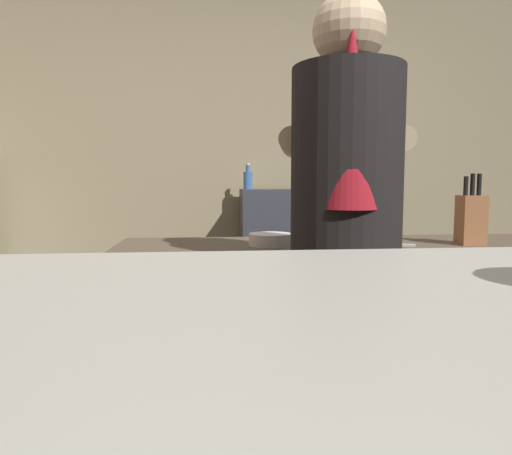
{
  "coord_description": "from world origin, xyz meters",
  "views": [
    {
      "loc": [
        -0.32,
        -1.24,
        1.16
      ],
      "look_at": [
        -0.27,
        -0.75,
        1.12
      ],
      "focal_mm": 32.9,
      "sensor_mm": 36.0,
      "label": 1
    }
  ],
  "objects_px": {
    "bartender": "(345,235)",
    "knife_block": "(471,218)",
    "bottle_olive_oil": "(248,179)",
    "bottle_hot_sauce": "(343,178)",
    "chefs_knife": "(384,244)",
    "mixing_bowl": "(270,239)",
    "bottle_vinegar": "(298,174)",
    "bottle_soy": "(320,175)"
  },
  "relations": [
    {
      "from": "bartender",
      "to": "knife_block",
      "type": "distance_m",
      "value": 0.74
    },
    {
      "from": "bottle_olive_oil",
      "to": "bottle_hot_sauce",
      "type": "relative_size",
      "value": 0.86
    },
    {
      "from": "chefs_knife",
      "to": "bottle_hot_sauce",
      "type": "relative_size",
      "value": 1.18
    },
    {
      "from": "bottle_olive_oil",
      "to": "bartender",
      "type": "bearing_deg",
      "value": -85.08
    },
    {
      "from": "mixing_bowl",
      "to": "bottle_vinegar",
      "type": "distance_m",
      "value": 1.35
    },
    {
      "from": "mixing_bowl",
      "to": "bottle_soy",
      "type": "xyz_separation_m",
      "value": [
        0.5,
        1.27,
        0.28
      ]
    },
    {
      "from": "bottle_vinegar",
      "to": "bottle_olive_oil",
      "type": "bearing_deg",
      "value": 164.39
    },
    {
      "from": "bottle_vinegar",
      "to": "mixing_bowl",
      "type": "bearing_deg",
      "value": -105.54
    },
    {
      "from": "knife_block",
      "to": "chefs_knife",
      "type": "bearing_deg",
      "value": 177.13
    },
    {
      "from": "knife_block",
      "to": "bottle_hot_sauce",
      "type": "height_order",
      "value": "bottle_hot_sauce"
    },
    {
      "from": "bottle_hot_sauce",
      "to": "knife_block",
      "type": "bearing_deg",
      "value": -83.37
    },
    {
      "from": "bartender",
      "to": "mixing_bowl",
      "type": "xyz_separation_m",
      "value": [
        -0.18,
        0.45,
        -0.07
      ]
    },
    {
      "from": "chefs_knife",
      "to": "bartender",
      "type": "bearing_deg",
      "value": -102.06
    },
    {
      "from": "bottle_olive_oil",
      "to": "bottle_vinegar",
      "type": "relative_size",
      "value": 0.65
    },
    {
      "from": "chefs_knife",
      "to": "bottle_olive_oil",
      "type": "relative_size",
      "value": 1.37
    },
    {
      "from": "mixing_bowl",
      "to": "knife_block",
      "type": "bearing_deg",
      "value": -4.17
    },
    {
      "from": "chefs_knife",
      "to": "bottle_soy",
      "type": "distance_m",
      "value": 1.35
    },
    {
      "from": "bartender",
      "to": "bottle_hot_sauce",
      "type": "bearing_deg",
      "value": -5.05
    },
    {
      "from": "mixing_bowl",
      "to": "chefs_knife",
      "type": "height_order",
      "value": "mixing_bowl"
    },
    {
      "from": "bottle_olive_oil",
      "to": "mixing_bowl",
      "type": "bearing_deg",
      "value": -90.85
    },
    {
      "from": "mixing_bowl",
      "to": "bottle_hot_sauce",
      "type": "distance_m",
      "value": 1.44
    },
    {
      "from": "mixing_bowl",
      "to": "bottle_hot_sauce",
      "type": "height_order",
      "value": "bottle_hot_sauce"
    },
    {
      "from": "mixing_bowl",
      "to": "bottle_vinegar",
      "type": "bearing_deg",
      "value": 74.46
    },
    {
      "from": "bartender",
      "to": "chefs_knife",
      "type": "xyz_separation_m",
      "value": [
        0.28,
        0.41,
        -0.09
      ]
    },
    {
      "from": "knife_block",
      "to": "mixing_bowl",
      "type": "relative_size",
      "value": 1.65
    },
    {
      "from": "bartender",
      "to": "bottle_olive_oil",
      "type": "distance_m",
      "value": 1.83
    },
    {
      "from": "bartender",
      "to": "bottle_olive_oil",
      "type": "relative_size",
      "value": 9.85
    },
    {
      "from": "knife_block",
      "to": "bottle_hot_sauce",
      "type": "bearing_deg",
      "value": 96.63
    },
    {
      "from": "bottle_vinegar",
      "to": "bottle_soy",
      "type": "bearing_deg",
      "value": 0.44
    },
    {
      "from": "chefs_knife",
      "to": "bottle_soy",
      "type": "relative_size",
      "value": 0.99
    },
    {
      "from": "chefs_knife",
      "to": "bottle_hot_sauce",
      "type": "bearing_deg",
      "value": 103.78
    },
    {
      "from": "bartender",
      "to": "bottle_vinegar",
      "type": "relative_size",
      "value": 6.4
    },
    {
      "from": "mixing_bowl",
      "to": "bottle_olive_oil",
      "type": "relative_size",
      "value": 1.0
    },
    {
      "from": "bottle_soy",
      "to": "mixing_bowl",
      "type": "bearing_deg",
      "value": -111.63
    },
    {
      "from": "knife_block",
      "to": "chefs_knife",
      "type": "relative_size",
      "value": 1.2
    },
    {
      "from": "bottle_soy",
      "to": "bottle_hot_sauce",
      "type": "bearing_deg",
      "value": -5.79
    },
    {
      "from": "mixing_bowl",
      "to": "bottle_vinegar",
      "type": "height_order",
      "value": "bottle_vinegar"
    },
    {
      "from": "bottle_hot_sauce",
      "to": "bottle_vinegar",
      "type": "bearing_deg",
      "value": 177.28
    },
    {
      "from": "mixing_bowl",
      "to": "bottle_hot_sauce",
      "type": "bearing_deg",
      "value": 62.31
    },
    {
      "from": "bottle_soy",
      "to": "bottle_hot_sauce",
      "type": "relative_size",
      "value": 1.18
    },
    {
      "from": "chefs_knife",
      "to": "bottle_hot_sauce",
      "type": "height_order",
      "value": "bottle_hot_sauce"
    },
    {
      "from": "bottle_soy",
      "to": "bottle_hot_sauce",
      "type": "xyz_separation_m",
      "value": [
        0.15,
        -0.02,
        -0.02
      ]
    }
  ]
}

